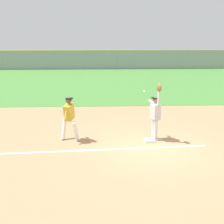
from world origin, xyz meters
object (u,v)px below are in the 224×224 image
runner (69,116)px  parked_car_black (151,59)px  fielder (155,112)px  first_base (150,140)px  parked_car_tan (45,59)px  baseball (144,91)px  parked_car_silver (100,59)px  parked_car_red (199,59)px

runner → parked_car_black: size_ratio=0.38×
fielder → parked_car_black: (4.01, 24.97, -0.45)m
first_base → parked_car_tan: 26.45m
fielder → baseball: (-0.43, 0.22, 0.79)m
parked_car_silver → parked_car_black: size_ratio=0.98×
parked_car_silver → parked_car_red: size_ratio=0.98×
fielder → runner: fielder is taller
first_base → parked_car_tan: (-8.54, 25.03, 0.63)m
fielder → parked_car_black: fielder is taller
parked_car_silver → parked_car_red: 12.04m
first_base → runner: size_ratio=0.22×
first_base → parked_car_red: size_ratio=0.08×
first_base → runner: 3.26m
fielder → parked_car_silver: size_ratio=0.51×
parked_car_silver → parked_car_black: (6.13, 0.20, 0.00)m
parked_car_red → parked_car_tan: bearing=-176.3°
parked_car_silver → parked_car_black: same height
runner → parked_car_silver: size_ratio=0.39×
first_base → parked_car_black: (4.22, 25.16, 0.63)m
first_base → parked_car_silver: (-1.90, 24.96, 0.63)m
runner → parked_car_black: 25.97m
parked_car_red → first_base: bearing=-108.4°
parked_car_red → runner: bearing=-114.5°
fielder → baseball: size_ratio=30.81×
parked_car_tan → parked_car_silver: same height
first_base → parked_car_tan: size_ratio=0.08×
baseball → parked_car_tan: (-8.34, 24.62, -1.23)m
runner → parked_car_tan: bearing=120.3°
parked_car_silver → parked_car_tan: bearing=-179.5°
parked_car_tan → parked_car_red: bearing=2.9°
first_base → baseball: baseball is taller
first_base → parked_car_silver: parked_car_silver is taller
first_base → parked_car_red: parked_car_red is taller
parked_car_black → parked_car_red: same height
baseball → parked_car_silver: 24.63m
baseball → runner: bearing=-176.6°
baseball → parked_car_red: size_ratio=0.02×
parked_car_red → baseball: bearing=-109.2°
fielder → parked_car_red: bearing=-128.7°
parked_car_tan → parked_car_red: size_ratio=0.99×
baseball → parked_car_red: baseball is taller
first_base → parked_car_tan: parked_car_tan is taller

